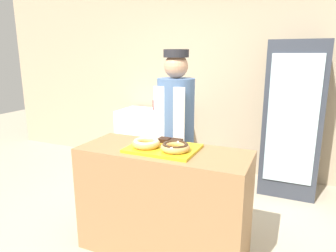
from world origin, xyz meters
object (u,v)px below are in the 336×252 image
object	(u,v)px
serving_tray	(163,148)
chest_freezer	(152,139)
bottle_red	(155,104)
beverage_fridge	(292,119)
brownie_back_right	(176,141)
brownie_back_left	(164,140)
donut_chocolate_glaze	(175,147)
bottle_orange	(164,105)
donut_light_glaze	(146,143)
baker_person	(175,134)

from	to	relation	value
serving_tray	chest_freezer	distance (m)	2.09
bottle_red	beverage_fridge	bearing A→B (deg)	-2.87
brownie_back_right	bottle_red	bearing A→B (deg)	121.27
brownie_back_left	bottle_red	world-z (taller)	bottle_red
serving_tray	beverage_fridge	distance (m)	2.00
donut_chocolate_glaze	brownie_back_left	world-z (taller)	donut_chocolate_glaze
serving_tray	bottle_orange	world-z (taller)	bottle_orange
beverage_fridge	donut_light_glaze	bearing A→B (deg)	-120.59
brownie_back_right	chest_freezer	distance (m)	2.00
serving_tray	beverage_fridge	xyz separation A→B (m)	(0.94, 1.76, -0.01)
brownie_back_left	bottle_orange	distance (m)	1.87
beverage_fridge	bottle_orange	bearing A→B (deg)	177.33
donut_light_glaze	baker_person	distance (m)	0.58
donut_light_glaze	bottle_red	world-z (taller)	bottle_red
baker_person	chest_freezer	xyz separation A→B (m)	(-0.89, 1.24, -0.48)
chest_freezer	baker_person	bearing A→B (deg)	-54.36
donut_chocolate_glaze	chest_freezer	xyz separation A→B (m)	(-1.13, 1.82, -0.54)
beverage_fridge	chest_freezer	bearing A→B (deg)	179.80
bottle_orange	brownie_back_left	bearing A→B (deg)	-65.32
beverage_fridge	chest_freezer	size ratio (longest dim) A/B	1.89
donut_light_glaze	chest_freezer	bearing A→B (deg)	115.44
beverage_fridge	bottle_red	size ratio (longest dim) A/B	8.75
beverage_fridge	donut_chocolate_glaze	bearing A→B (deg)	-114.14
baker_person	bottle_red	distance (m)	1.60
brownie_back_right	bottle_red	xyz separation A→B (m)	(-1.04, 1.71, -0.00)
brownie_back_left	chest_freezer	size ratio (longest dim) A/B	0.10
serving_tray	bottle_red	world-z (taller)	bottle_red
brownie_back_left	beverage_fridge	size ratio (longest dim) A/B	0.05
donut_chocolate_glaze	chest_freezer	bearing A→B (deg)	121.73
brownie_back_right	brownie_back_left	bearing A→B (deg)	180.00
bottle_orange	bottle_red	distance (m)	0.15
brownie_back_left	bottle_orange	size ratio (longest dim) A/B	0.49
brownie_back_right	chest_freezer	bearing A→B (deg)	122.89
donut_light_glaze	brownie_back_left	xyz separation A→B (m)	(0.08, 0.20, -0.02)
chest_freezer	bottle_orange	world-z (taller)	bottle_orange
chest_freezer	bottle_red	bearing A→B (deg)	84.12
donut_light_glaze	beverage_fridge	bearing A→B (deg)	59.41
bottle_red	bottle_orange	bearing A→B (deg)	-5.21
serving_tray	donut_chocolate_glaze	size ratio (longest dim) A/B	2.42
baker_person	bottle_red	world-z (taller)	baker_person
serving_tray	donut_light_glaze	world-z (taller)	donut_light_glaze
beverage_fridge	brownie_back_right	bearing A→B (deg)	-118.78
brownie_back_right	bottle_red	distance (m)	2.01
baker_person	bottle_red	size ratio (longest dim) A/B	8.20
brownie_back_right	beverage_fridge	xyz separation A→B (m)	(0.89, 1.62, -0.04)
serving_tray	bottle_orange	bearing A→B (deg)	114.37
donut_light_glaze	beverage_fridge	xyz separation A→B (m)	(1.07, 1.81, -0.06)
serving_tray	donut_light_glaze	size ratio (longest dim) A/B	2.42
donut_light_glaze	brownie_back_left	distance (m)	0.21
baker_person	bottle_red	xyz separation A→B (m)	(-0.88, 1.33, 0.04)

